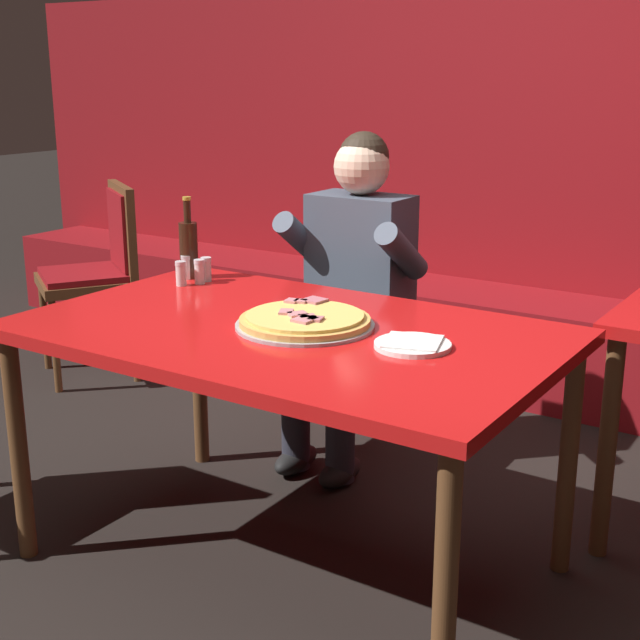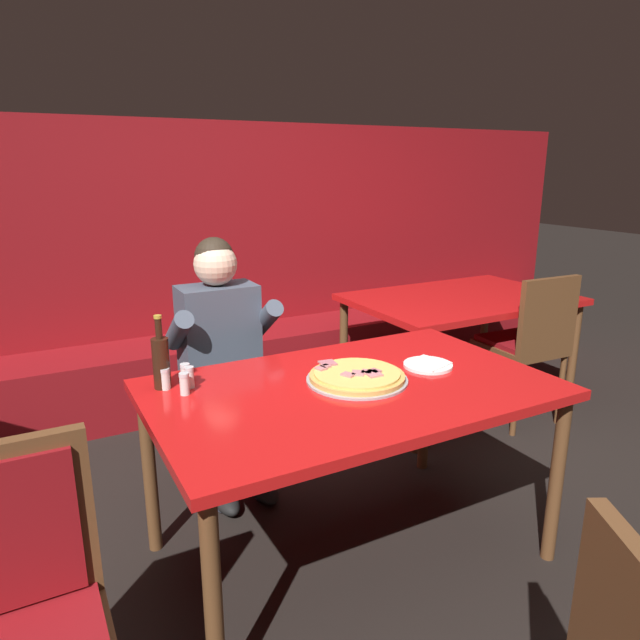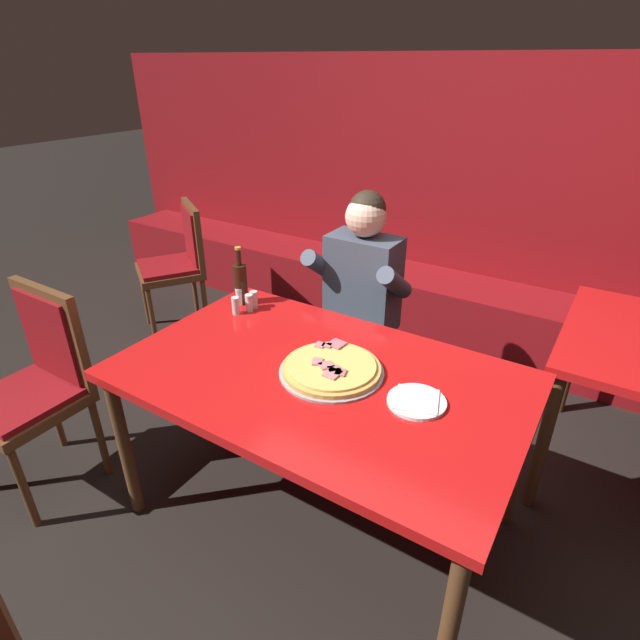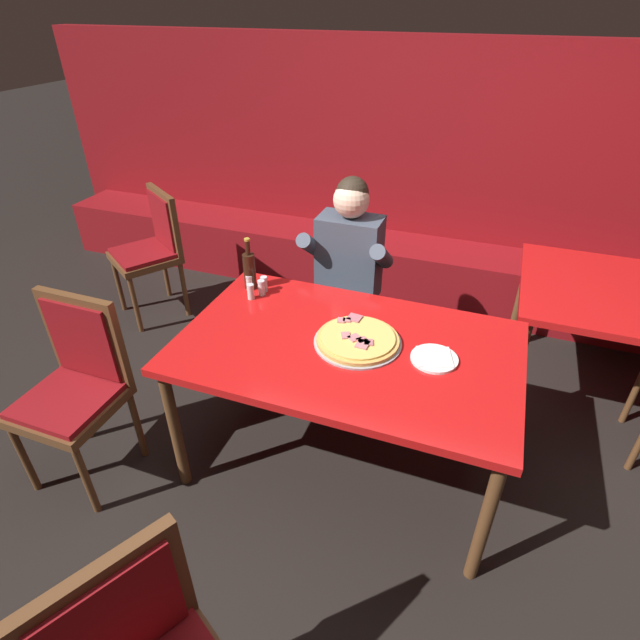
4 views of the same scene
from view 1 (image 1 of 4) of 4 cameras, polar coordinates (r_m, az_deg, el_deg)
The scene contains 13 objects.
ground_plane at distance 2.92m, azimuth -1.91°, elevation -15.16°, with size 24.00×24.00×0.00m, color black.
booth_wall_panel at distance 4.49m, azimuth 14.35°, elevation 8.33°, with size 6.80×0.16×1.90m, color maroon.
booth_bench at distance 4.35m, azimuth 12.31°, elevation -1.52°, with size 6.46×0.48×0.46m, color maroon.
main_dining_table at distance 2.62m, azimuth -2.05°, elevation -1.93°, with size 1.57×0.97×0.77m.
pizza at distance 2.60m, azimuth -0.98°, elevation -0.05°, with size 0.41×0.41×0.05m.
plate_white_paper at distance 2.42m, azimuth 5.94°, elevation -1.57°, with size 0.21×0.21×0.02m.
beer_bottle at distance 3.23m, azimuth -8.40°, elevation 4.61°, with size 0.07×0.07×0.29m.
shaker_parmesan at distance 3.22m, azimuth -8.54°, elevation 3.30°, with size 0.04×0.04×0.09m.
shaker_oregano at distance 3.18m, azimuth -7.29°, elevation 3.17°, with size 0.04×0.04×0.09m.
shaker_black_pepper at distance 3.14m, azimuth -7.72°, elevation 3.01°, with size 0.04×0.04×0.09m.
shaker_red_pepper_flakes at distance 3.13m, azimuth -8.89°, elevation 2.89°, with size 0.04×0.04×0.09m.
diner_seated_blue_shirt at distance 3.38m, azimuth 1.86°, elevation 2.23°, with size 0.53×0.53×1.27m.
dining_chair_far_right at distance 4.54m, azimuth -13.90°, elevation 3.49°, with size 0.61×0.61×0.95m.
Camera 1 is at (1.45, -2.04, 1.50)m, focal length 50.00 mm.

